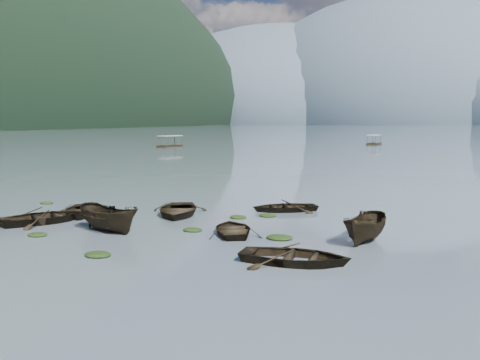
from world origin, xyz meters
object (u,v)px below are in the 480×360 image
(rowboat_3, at_px, (233,233))
(pontoon_centre, at_px, (374,145))
(rowboat_0, at_px, (81,215))
(pontoon_left, at_px, (170,147))

(rowboat_3, relative_size, pontoon_centre, 0.69)
(rowboat_0, xyz_separation_m, rowboat_3, (10.83, -1.60, 0.00))
(rowboat_3, xyz_separation_m, pontoon_centre, (-5.97, 105.91, 0.00))
(rowboat_0, bearing_deg, pontoon_centre, 56.52)
(rowboat_3, bearing_deg, pontoon_centre, -113.68)
(pontoon_centre, bearing_deg, rowboat_3, -79.54)
(rowboat_0, bearing_deg, pontoon_left, 83.95)
(rowboat_0, relative_size, pontoon_centre, 0.78)
(rowboat_0, bearing_deg, rowboat_3, -39.20)
(rowboat_0, height_order, pontoon_centre, pontoon_centre)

